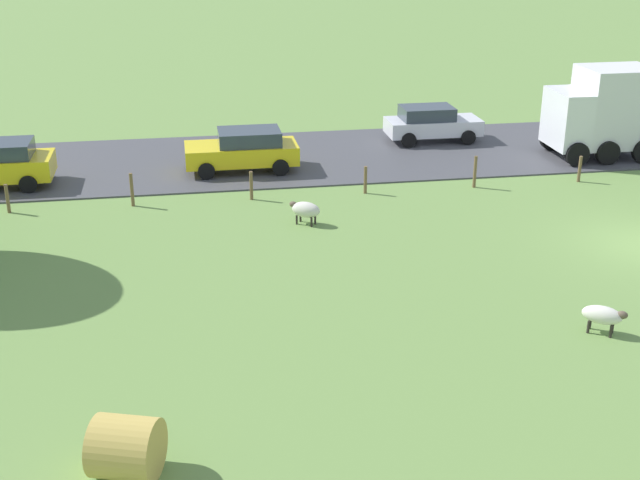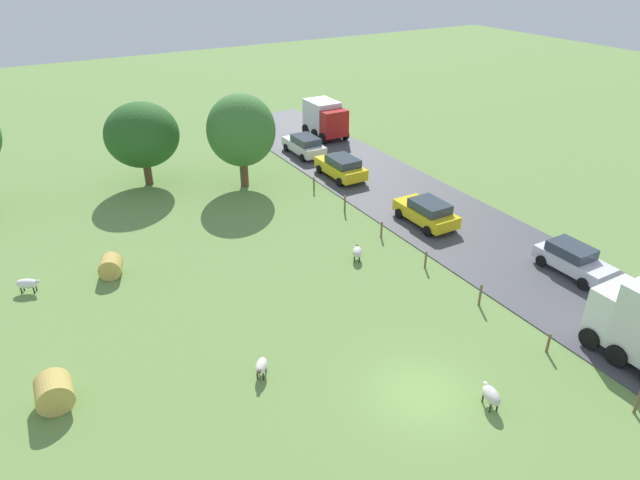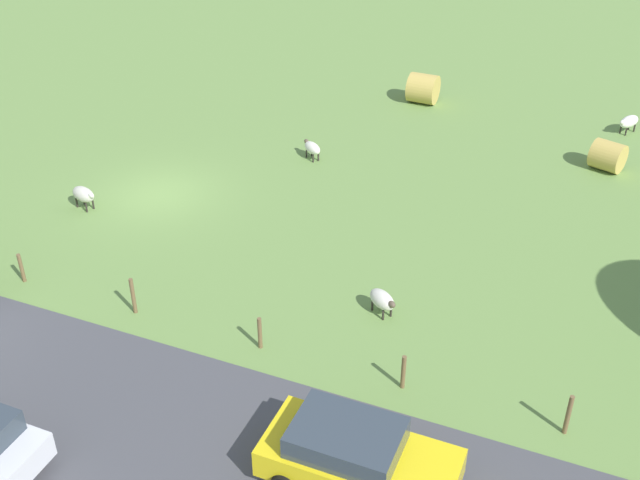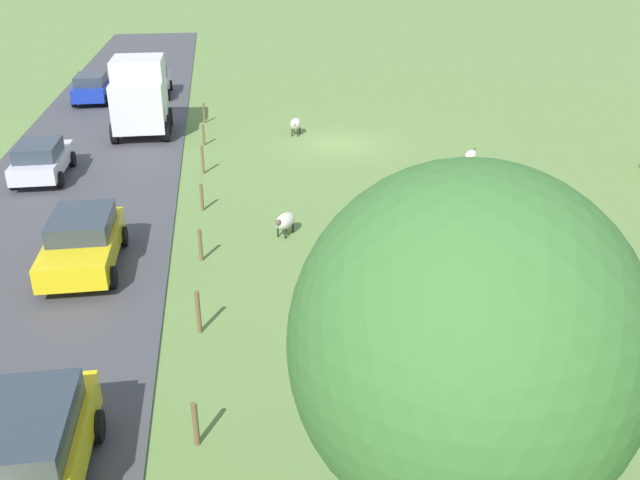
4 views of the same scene
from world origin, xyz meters
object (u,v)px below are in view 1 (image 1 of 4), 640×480
truck_1 (603,111)px  car_1 (243,149)px  sheep_0 (603,315)px  hay_bale_1 (126,448)px  sheep_1 (305,210)px  car_2 (431,123)px

truck_1 → car_1: truck_1 is taller
sheep_0 → hay_bale_1: (-3.67, 11.17, 0.10)m
sheep_1 → truck_1: truck_1 is taller
sheep_0 → sheep_1: sheep_1 is taller
car_1 → car_2: (3.03, -8.53, -0.03)m
hay_bale_1 → car_2: car_2 is taller
sheep_0 → car_1: bearing=26.6°
car_2 → truck_1: bearing=-119.5°
sheep_1 → hay_bale_1: 13.42m
sheep_1 → truck_1: bearing=-66.4°
hay_bale_1 → truck_1: size_ratio=0.29×
hay_bale_1 → car_1: size_ratio=0.27×
sheep_0 → truck_1: bearing=-26.5°
car_1 → car_2: size_ratio=1.06×
sheep_1 → car_2: (9.27, -7.03, 0.36)m
sheep_1 → hay_bale_1: hay_bale_1 is taller
hay_bale_1 → truck_1: truck_1 is taller
hay_bale_1 → car_1: 18.97m
sheep_1 → car_1: bearing=13.5°
car_2 → sheep_0: bearing=176.7°
sheep_1 → sheep_0: bearing=-145.5°
truck_1 → car_2: 7.18m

